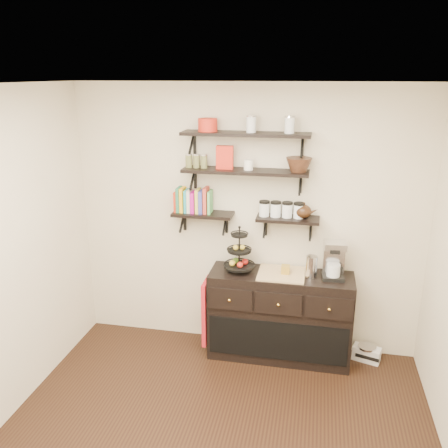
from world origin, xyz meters
TOP-DOWN VIEW (x-y plane):
  - ceiling at (0.00, 0.00)m, footprint 3.50×3.50m
  - back_wall at (0.00, 1.75)m, footprint 3.50×0.02m
  - shelf_top at (0.00, 1.62)m, footprint 1.20×0.27m
  - shelf_mid at (0.00, 1.62)m, footprint 1.20×0.27m
  - shelf_low_left at (-0.42, 1.63)m, footprint 0.60×0.25m
  - shelf_low_right at (0.42, 1.63)m, footprint 0.60×0.25m
  - cookbooks at (-0.51, 1.63)m, footprint 0.36×0.15m
  - glass_canisters at (0.36, 1.63)m, footprint 0.43×0.10m
  - sideboard at (0.39, 1.51)m, footprint 1.40×0.50m
  - fruit_stand at (-0.03, 1.52)m, footprint 0.30×0.30m
  - candle at (0.42, 1.51)m, footprint 0.08×0.08m
  - coffee_maker at (0.87, 1.54)m, footprint 0.22×0.21m
  - thermal_carafe at (0.67, 1.49)m, footprint 0.11×0.11m
  - apron at (-0.34, 1.41)m, footprint 0.04×0.29m
  - radio at (1.27, 1.60)m, footprint 0.30×0.22m
  - recipe_box at (-0.20, 1.61)m, footprint 0.16×0.07m
  - walnut_bowl at (0.50, 1.61)m, footprint 0.24×0.24m
  - ramekins at (0.03, 1.61)m, footprint 0.09×0.09m
  - teapot at (0.56, 1.63)m, footprint 0.21×0.16m
  - red_pot at (-0.36, 1.61)m, footprint 0.18×0.18m

SIDE VIEW (x-z plane):
  - radio at x=1.27m, z-range 0.00..0.16m
  - sideboard at x=0.39m, z-range -0.01..0.91m
  - apron at x=-0.34m, z-range 0.14..0.81m
  - candle at x=0.42m, z-range 0.92..1.00m
  - thermal_carafe at x=0.67m, z-range 0.90..1.12m
  - fruit_stand at x=-0.03m, z-range 0.83..1.28m
  - coffee_maker at x=0.87m, z-range 0.89..1.26m
  - back_wall at x=0.00m, z-range 0.00..2.70m
  - shelf_low_left at x=-0.42m, z-range 1.31..1.54m
  - shelf_low_right at x=0.42m, z-range 1.31..1.54m
  - glass_canisters at x=0.36m, z-range 1.45..1.58m
  - teapot at x=0.56m, z-range 1.45..1.61m
  - cookbooks at x=-0.51m, z-range 1.43..1.69m
  - shelf_mid at x=0.00m, z-range 1.77..2.00m
  - ramekins at x=0.03m, z-range 1.90..2.00m
  - walnut_bowl at x=0.50m, z-range 1.90..2.03m
  - recipe_box at x=-0.20m, z-range 1.90..2.12m
  - shelf_top at x=0.00m, z-range 2.12..2.35m
  - red_pot at x=-0.36m, z-range 2.25..2.37m
  - ceiling at x=0.00m, z-range 2.69..2.71m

